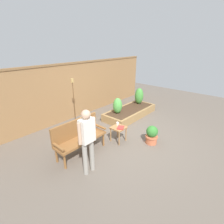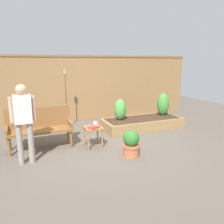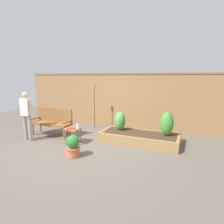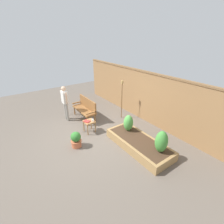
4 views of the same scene
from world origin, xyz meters
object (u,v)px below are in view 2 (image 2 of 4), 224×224
Objects in this scene: garden_bench at (39,125)px; person_by_bench at (23,117)px; shrub_near_bench at (120,110)px; potted_boxwood at (131,143)px; shrub_far_corner at (163,104)px; book_on_table at (94,127)px; cup_on_table at (95,123)px; side_table at (93,130)px; tiki_torch at (66,89)px.

person_by_bench is (-0.34, -0.78, 0.39)m from garden_bench.
shrub_near_bench is at bearing 26.79° from person_by_bench.
potted_boxwood is at bearing -107.94° from shrub_near_bench.
person_by_bench is at bearing -153.21° from shrub_near_bench.
shrub_far_corner is (1.48, -0.00, 0.05)m from shrub_near_bench.
book_on_table is 1.59m from shrub_near_bench.
garden_bench is at bearing 128.58° from book_on_table.
book_on_table is (-0.10, -0.20, -0.03)m from cup_on_table.
garden_bench is at bearing -171.72° from shrub_far_corner.
side_table is at bearing -159.37° from shrub_far_corner.
cup_on_table is 0.16× the size of shrub_far_corner.
potted_boxwood is 0.80× the size of shrub_far_corner.
garden_bench is 3.82m from shrub_far_corner.
potted_boxwood is at bearing -36.42° from garden_bench.
shrub_far_corner is (2.65, 1.08, 0.16)m from book_on_table.
potted_boxwood is (0.57, -0.82, -0.11)m from side_table.
book_on_table is at bearing -157.82° from shrub_far_corner.
person_by_bench reaches higher than shrub_far_corner.
person_by_bench reaches higher than shrub_near_bench.
shrub_near_bench is (0.59, 1.81, 0.32)m from potted_boxwood.
side_table is at bearing 56.98° from book_on_table.
garden_bench is 2.38× the size of shrub_near_bench.
shrub_far_corner is at bearing -4.19° from book_on_table.
cup_on_table is 0.20× the size of potted_boxwood.
cup_on_table is 0.07× the size of person_by_bench.
shrub_far_corner is 0.45× the size of person_by_bench.
shrub_near_bench is at bearing 40.69° from side_table.
tiki_torch is (-0.23, 1.88, 0.69)m from book_on_table.
shrub_near_bench is at bearing 13.47° from garden_bench.
potted_boxwood is (0.58, -0.73, -0.21)m from book_on_table.
shrub_near_bench is 0.86× the size of shrub_far_corner.
garden_bench is at bearing 66.32° from person_by_bench.
tiki_torch is at bearing 59.61° from person_by_bench.
person_by_bench is at bearing -167.09° from side_table.
cup_on_table is at bearing -78.89° from tiki_torch.
person_by_bench is at bearing -163.94° from cup_on_table.
potted_boxwood is at bearing -63.02° from cup_on_table.
garden_bench is at bearing -166.53° from shrub_near_bench.
side_table is 2.06× the size of book_on_table.
shrub_far_corner reaches higher than shrub_near_bench.
cup_on_table is 0.23m from book_on_table.
potted_boxwood is at bearing -138.79° from shrub_far_corner.
shrub_far_corner reaches higher than potted_boxwood.
cup_on_table is at bearing 36.47° from book_on_table.
side_table is (1.14, -0.44, -0.15)m from garden_bench.
book_on_table is at bearing -25.05° from garden_bench.
book_on_table is 0.96m from potted_boxwood.
person_by_bench is (-1.25, -2.13, -0.26)m from tiki_torch.
book_on_table is at bearing -137.17° from shrub_near_bench.
person_by_bench is at bearing 166.88° from potted_boxwood.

